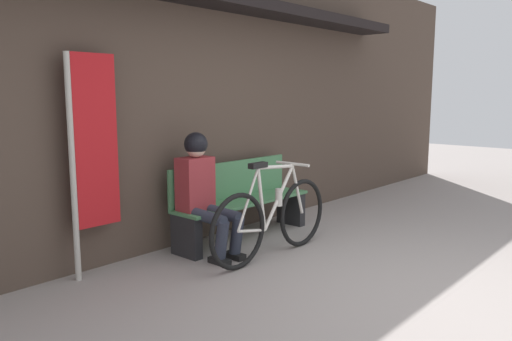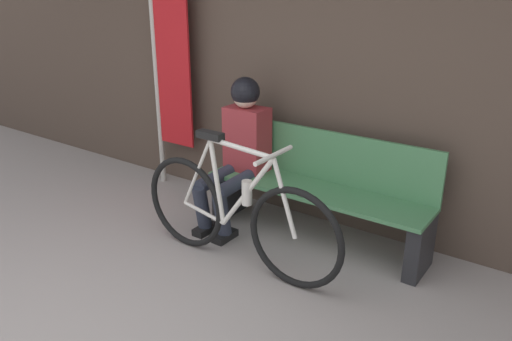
# 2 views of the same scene
# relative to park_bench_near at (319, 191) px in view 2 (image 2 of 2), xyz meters

# --- Properties ---
(storefront_wall) EXTENTS (12.00, 0.56, 3.20)m
(storefront_wall) POSITION_rel_park_bench_near_xyz_m (-0.29, 0.34, 1.27)
(storefront_wall) COLOR #4C3D33
(storefront_wall) RESTS_ON ground_plane
(park_bench_near) EXTENTS (1.74, 0.42, 0.83)m
(park_bench_near) POSITION_rel_park_bench_near_xyz_m (0.00, 0.00, 0.00)
(park_bench_near) COLOR #477F51
(park_bench_near) RESTS_ON ground_plane
(bicycle) EXTENTS (1.65, 0.40, 0.94)m
(bicycle) POSITION_rel_park_bench_near_xyz_m (-0.27, -0.68, -0.01)
(bicycle) COLOR black
(bicycle) RESTS_ON ground_plane
(person_seated) EXTENTS (0.34, 0.66, 1.20)m
(person_seated) POSITION_rel_park_bench_near_xyz_m (-0.66, -0.12, 0.29)
(person_seated) COLOR #2D3342
(person_seated) RESTS_ON ground_plane
(banner_pole) EXTENTS (0.45, 0.05, 1.89)m
(banner_pole) POSITION_rel_park_bench_near_xyz_m (-1.68, 0.15, 0.71)
(banner_pole) COLOR #B7B2A8
(banner_pole) RESTS_ON ground_plane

